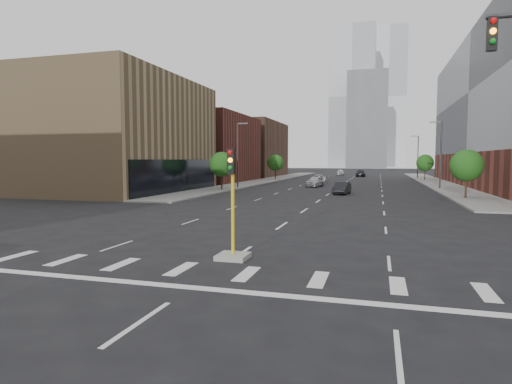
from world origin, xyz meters
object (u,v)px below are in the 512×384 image
at_px(median_traffic_signal, 233,235).
at_px(car_near_left, 315,181).
at_px(car_deep_right, 361,173).
at_px(car_far_left, 319,179).
at_px(car_mid_right, 342,188).
at_px(car_distant, 340,172).

relative_size(median_traffic_signal, car_near_left, 0.95).
xyz_separation_m(median_traffic_signal, car_near_left, (-3.37, 46.79, -0.18)).
bearing_deg(car_deep_right, car_near_left, -97.21).
relative_size(car_far_left, car_deep_right, 0.98).
height_order(median_traffic_signal, car_mid_right, median_traffic_signal).
bearing_deg(car_distant, car_near_left, -95.09).
bearing_deg(car_near_left, car_distant, 100.07).
bearing_deg(car_far_left, car_deep_right, 74.83).
bearing_deg(car_distant, car_mid_right, -90.78).
xyz_separation_m(car_near_left, car_far_left, (-0.76, 9.34, -0.07)).
bearing_deg(car_mid_right, median_traffic_signal, -87.10).
height_order(median_traffic_signal, car_deep_right, median_traffic_signal).
distance_m(car_mid_right, car_deep_right, 53.31).
xyz_separation_m(car_deep_right, car_distant, (-5.48, 9.33, -0.02)).
bearing_deg(car_far_left, car_mid_right, -80.56).
distance_m(median_traffic_signal, car_mid_right, 34.29).
bearing_deg(car_deep_right, car_mid_right, -90.40).
bearing_deg(median_traffic_signal, car_near_left, 94.12).
distance_m(car_near_left, car_deep_right, 41.07).
xyz_separation_m(median_traffic_signal, car_mid_right, (1.50, 34.26, -0.26)).
height_order(car_mid_right, car_far_left, car_far_left).
relative_size(median_traffic_signal, car_mid_right, 1.02).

